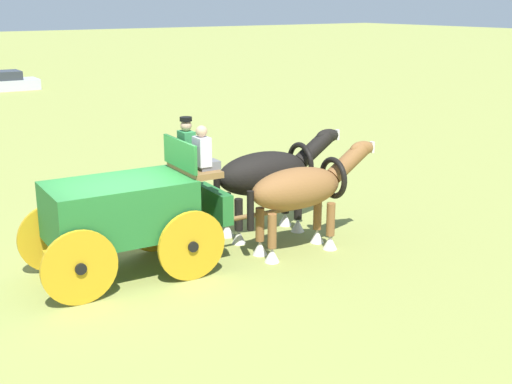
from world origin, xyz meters
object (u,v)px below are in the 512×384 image
at_px(show_wagon, 128,210).
at_px(draft_horse_near, 268,175).
at_px(draft_horse_off, 303,190).
at_px(parked_vehicle_d, 2,82).

relative_size(show_wagon, draft_horse_near, 1.76).
height_order(show_wagon, draft_horse_near, show_wagon).
distance_m(show_wagon, draft_horse_off, 3.57).
bearing_deg(draft_horse_near, parked_vehicle_d, 86.46).
bearing_deg(draft_horse_off, parked_vehicle_d, 86.48).
height_order(draft_horse_off, parked_vehicle_d, draft_horse_off).
bearing_deg(draft_horse_off, show_wagon, 165.70).
relative_size(draft_horse_near, draft_horse_off, 1.04).
height_order(show_wagon, parked_vehicle_d, show_wagon).
bearing_deg(draft_horse_near, draft_horse_off, -93.02).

